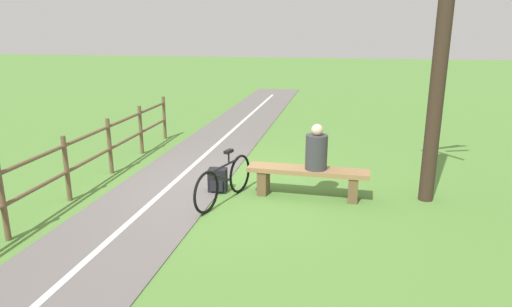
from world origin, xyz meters
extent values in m
plane|color=#548438|center=(0.00, 0.00, 0.00)|extent=(80.00, 80.00, 0.00)
cube|color=#66605E|center=(1.05, 4.00, 0.01)|extent=(2.30, 36.02, 0.02)
cube|color=silver|center=(1.05, 4.00, 0.02)|extent=(0.43, 32.00, 0.00)
cube|color=#937047|center=(-1.43, 0.29, 0.47)|extent=(2.07, 0.48, 0.08)
cube|color=brown|center=(-2.20, 0.32, 0.22)|extent=(0.17, 0.37, 0.43)
cube|color=brown|center=(-0.66, 0.27, 0.22)|extent=(0.17, 0.37, 0.43)
cylinder|color=#38383D|center=(-1.56, 0.30, 0.81)|extent=(0.38, 0.38, 0.59)
sphere|color=beige|center=(-1.56, 0.30, 1.19)|extent=(0.20, 0.20, 0.20)
torus|color=black|center=(0.05, 1.32, 0.34)|extent=(0.23, 0.67, 0.68)
torus|color=black|center=(-0.24, 0.31, 0.34)|extent=(0.23, 0.67, 0.68)
cylinder|color=black|center=(-0.09, 0.82, 0.63)|extent=(0.28, 0.87, 0.04)
cylinder|color=black|center=(-0.05, 0.97, 0.48)|extent=(0.22, 0.63, 0.32)
cylinder|color=black|center=(-0.14, 0.66, 0.73)|extent=(0.03, 0.03, 0.20)
cube|color=black|center=(-0.14, 0.66, 0.84)|extent=(0.13, 0.21, 0.05)
cube|color=black|center=(0.15, 0.36, 0.21)|extent=(0.34, 0.27, 0.42)
cube|color=black|center=(0.14, 0.49, 0.15)|extent=(0.23, 0.06, 0.19)
cylinder|color=brown|center=(2.66, -3.26, 0.56)|extent=(0.08, 0.08, 1.12)
cylinder|color=brown|center=(2.60, -1.75, 0.56)|extent=(0.08, 0.08, 1.12)
cylinder|color=brown|center=(2.55, -0.24, 0.56)|extent=(0.08, 0.08, 1.12)
cylinder|color=brown|center=(2.49, 1.27, 0.56)|extent=(0.08, 0.08, 1.12)
cylinder|color=brown|center=(2.44, 2.78, 0.56)|extent=(0.08, 0.08, 1.12)
cylinder|color=brown|center=(2.46, 2.03, 0.95)|extent=(0.45, 10.59, 0.06)
cylinder|color=brown|center=(2.46, 2.03, 0.50)|extent=(0.45, 10.59, 0.06)
cylinder|color=#38281E|center=(-3.42, 0.04, 2.20)|extent=(0.24, 0.24, 4.40)
camera|label=1|loc=(-2.01, 7.60, 2.78)|focal=31.41mm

